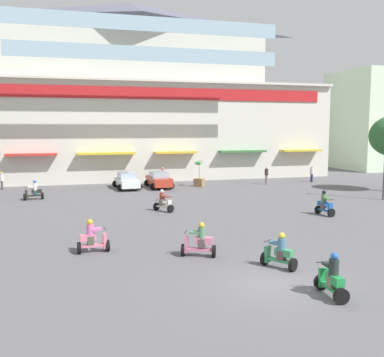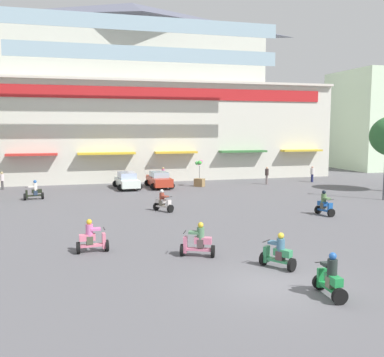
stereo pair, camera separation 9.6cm
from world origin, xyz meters
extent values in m
plane|color=#5A595E|center=(0.00, 13.00, 0.00)|extent=(128.00, 128.00, 0.00)
cube|color=silver|center=(0.00, 35.71, 5.00)|extent=(42.32, 11.42, 10.01)
cube|color=silver|center=(0.00, 36.28, 13.21)|extent=(27.40, 10.28, 6.40)
pyramid|color=#575A6B|center=(0.00, 36.28, 17.75)|extent=(27.95, 10.51, 2.68)
cube|color=red|center=(0.00, 29.94, 8.88)|extent=(38.94, 0.12, 1.17)
cube|color=beige|center=(0.00, 29.90, 10.13)|extent=(42.32, 0.70, 0.24)
cube|color=red|center=(-10.43, 29.45, 3.01)|extent=(4.57, 1.10, 0.20)
cube|color=gold|center=(-3.58, 29.45, 3.01)|extent=(5.51, 1.10, 0.20)
cube|color=gold|center=(3.31, 29.45, 3.01)|extent=(4.27, 1.10, 0.20)
cube|color=#356E38|center=(10.55, 29.45, 3.01)|extent=(5.08, 1.10, 0.20)
cube|color=gold|center=(17.41, 29.45, 3.01)|extent=(4.57, 1.10, 0.20)
cube|color=#99B7C6|center=(0.00, 25.39, 11.93)|extent=(24.12, 0.08, 1.28)
cube|color=#99B7C6|center=(0.00, 25.39, 14.49)|extent=(24.12, 0.08, 1.28)
cube|color=silver|center=(33.17, 36.96, 6.42)|extent=(10.90, 10.20, 12.84)
cube|color=silver|center=(-2.09, 25.92, 0.60)|extent=(1.87, 4.59, 0.66)
cube|color=#9EACC9|center=(-2.09, 25.92, 1.21)|extent=(1.51, 2.33, 0.55)
cylinder|color=black|center=(-2.98, 27.26, 0.30)|extent=(0.61, 0.20, 0.60)
cylinder|color=black|center=(-1.37, 27.36, 0.30)|extent=(0.61, 0.20, 0.60)
cylinder|color=black|center=(-2.81, 24.48, 0.30)|extent=(0.61, 0.20, 0.60)
cylinder|color=black|center=(-1.21, 24.57, 0.30)|extent=(0.61, 0.20, 0.60)
cube|color=#B03421|center=(0.85, 25.78, 0.63)|extent=(1.76, 4.42, 0.72)
cube|color=#97B7C8|center=(0.85, 25.78, 1.23)|extent=(1.47, 2.23, 0.48)
cylinder|color=black|center=(-0.01, 27.12, 0.30)|extent=(0.60, 0.18, 0.60)
cylinder|color=black|center=(1.63, 27.16, 0.30)|extent=(0.60, 0.18, 0.60)
cylinder|color=black|center=(0.06, 24.41, 0.30)|extent=(0.60, 0.18, 0.60)
cylinder|color=black|center=(1.71, 24.45, 0.30)|extent=(0.60, 0.18, 0.60)
cylinder|color=black|center=(-2.31, 4.21, 0.26)|extent=(0.34, 0.53, 0.52)
cylinder|color=black|center=(-1.10, 3.68, 0.26)|extent=(0.34, 0.53, 0.52)
cube|color=#D36F8F|center=(-1.71, 3.95, 0.32)|extent=(1.18, 0.73, 0.10)
cube|color=#D36F8F|center=(-1.49, 3.85, 0.72)|extent=(0.80, 0.58, 0.28)
cube|color=#D36F8F|center=(-2.19, 4.16, 0.51)|extent=(0.26, 0.35, 0.70)
cylinder|color=black|center=(-2.22, 4.17, 1.06)|extent=(0.24, 0.49, 0.04)
cube|color=#4E3F41|center=(-1.59, 3.89, 0.60)|extent=(0.39, 0.41, 0.36)
cylinder|color=#4E7C58|center=(-1.59, 3.89, 1.03)|extent=(0.42, 0.42, 0.50)
sphere|color=gold|center=(-1.59, 3.89, 1.39)|extent=(0.25, 0.25, 0.25)
cube|color=#4E7C58|center=(-1.85, 4.01, 1.05)|extent=(0.54, 0.49, 0.10)
cylinder|color=black|center=(-0.73, 13.81, 0.26)|extent=(0.51, 0.42, 0.52)
cylinder|color=black|center=(-1.46, 14.85, 0.26)|extent=(0.51, 0.42, 0.52)
cube|color=silver|center=(-1.09, 14.33, 0.32)|extent=(0.87, 1.07, 0.10)
cube|color=silver|center=(-1.22, 14.52, 0.68)|extent=(0.66, 0.75, 0.28)
cube|color=silver|center=(-0.80, 13.92, 0.48)|extent=(0.34, 0.30, 0.66)
cylinder|color=black|center=(-0.78, 13.90, 1.02)|extent=(0.45, 0.33, 0.04)
cube|color=#6B6455|center=(-1.17, 14.44, 0.56)|extent=(0.42, 0.41, 0.36)
cylinder|color=brown|center=(-1.17, 14.44, 0.99)|extent=(0.45, 0.45, 0.49)
sphere|color=silver|center=(-1.17, 14.44, 1.34)|extent=(0.25, 0.25, 0.25)
cube|color=brown|center=(-1.00, 14.21, 1.01)|extent=(0.53, 0.56, 0.10)
cylinder|color=black|center=(0.56, 2.13, 0.26)|extent=(0.51, 0.41, 0.52)
cylinder|color=black|center=(1.26, 1.09, 0.26)|extent=(0.51, 0.41, 0.52)
cube|color=#328856|center=(0.91, 1.61, 0.32)|extent=(0.85, 1.07, 0.10)
cube|color=#328856|center=(1.03, 1.42, 0.67)|extent=(0.64, 0.75, 0.28)
cube|color=#328856|center=(0.63, 2.03, 0.47)|extent=(0.34, 0.30, 0.66)
cylinder|color=black|center=(0.61, 2.05, 1.01)|extent=(0.45, 0.32, 0.04)
cube|color=#533C3E|center=(0.98, 1.51, 0.55)|extent=(0.42, 0.41, 0.36)
cylinder|color=#3E6783|center=(0.98, 1.51, 0.97)|extent=(0.44, 0.44, 0.49)
sphere|color=gold|center=(0.98, 1.51, 1.33)|extent=(0.25, 0.25, 0.25)
cube|color=#3E6783|center=(0.82, 1.73, 1.00)|extent=(0.53, 0.55, 0.10)
cylinder|color=black|center=(8.59, 9.82, 0.26)|extent=(0.54, 0.23, 0.52)
cylinder|color=black|center=(8.38, 10.98, 0.26)|extent=(0.54, 0.23, 0.52)
cube|color=#1C53A3|center=(8.48, 10.40, 0.32)|extent=(0.46, 1.07, 0.10)
cube|color=#1C53A3|center=(8.45, 10.61, 0.72)|extent=(0.41, 0.70, 0.28)
cube|color=#1C53A3|center=(8.57, 9.94, 0.51)|extent=(0.34, 0.19, 0.71)
cylinder|color=black|center=(8.57, 9.91, 1.06)|extent=(0.52, 0.13, 0.04)
cube|color=#515146|center=(8.46, 10.52, 0.60)|extent=(0.36, 0.33, 0.36)
cylinder|color=#56784B|center=(8.46, 10.52, 1.07)|extent=(0.37, 0.37, 0.57)
sphere|color=black|center=(8.46, 10.52, 1.46)|extent=(0.25, 0.25, 0.25)
cube|color=#56784B|center=(8.51, 10.26, 1.10)|extent=(0.41, 0.49, 0.10)
cylinder|color=black|center=(-10.38, 21.49, 0.26)|extent=(0.24, 0.54, 0.52)
cylinder|color=black|center=(-9.11, 21.74, 0.26)|extent=(0.24, 0.54, 0.52)
cube|color=black|center=(-9.75, 21.61, 0.32)|extent=(1.17, 0.50, 0.10)
cube|color=black|center=(-9.52, 21.66, 0.65)|extent=(0.77, 0.44, 0.28)
cube|color=black|center=(-10.26, 21.51, 0.46)|extent=(0.20, 0.34, 0.64)
cylinder|color=black|center=(-10.28, 21.51, 0.99)|extent=(0.14, 0.52, 0.04)
cube|color=#243348|center=(-9.62, 21.64, 0.53)|extent=(0.34, 0.37, 0.36)
cylinder|color=silver|center=(-9.62, 21.64, 0.99)|extent=(0.38, 0.38, 0.57)
sphere|color=#2659A3|center=(-9.62, 21.64, 1.39)|extent=(0.25, 0.25, 0.25)
cube|color=silver|center=(-9.90, 21.58, 1.02)|extent=(0.50, 0.42, 0.10)
cylinder|color=black|center=(1.27, -0.88, 0.26)|extent=(0.53, 0.18, 0.52)
cylinder|color=black|center=(1.18, -2.19, 0.26)|extent=(0.53, 0.18, 0.52)
cube|color=#1F8A42|center=(1.22, -1.53, 0.32)|extent=(0.36, 1.17, 0.10)
cube|color=#1F8A42|center=(1.21, -1.77, 0.66)|extent=(0.35, 0.75, 0.28)
cube|color=#1F8A42|center=(1.26, -1.01, 0.47)|extent=(0.33, 0.16, 0.65)
cylinder|color=black|center=(1.26, -0.98, 1.00)|extent=(0.52, 0.07, 0.04)
cube|color=#696A55|center=(1.21, -1.66, 0.54)|extent=(0.34, 0.30, 0.36)
cylinder|color=#242D2B|center=(1.21, -1.66, 1.01)|extent=(0.34, 0.34, 0.58)
sphere|color=#2459AB|center=(1.21, -1.66, 1.41)|extent=(0.25, 0.25, 0.25)
cube|color=#242D2B|center=(1.24, -1.38, 1.04)|extent=(0.37, 0.46, 0.10)
cylinder|color=black|center=(-5.41, 5.81, 0.26)|extent=(0.17, 0.53, 0.52)
cylinder|color=black|center=(-6.65, 5.74, 0.26)|extent=(0.17, 0.53, 0.52)
cube|color=#DE708B|center=(-6.03, 5.77, 0.32)|extent=(1.11, 0.35, 0.10)
cube|color=#DE708B|center=(-6.25, 5.76, 0.70)|extent=(0.71, 0.34, 0.28)
cube|color=#DE708B|center=(-5.53, 5.80, 0.49)|extent=(0.16, 0.33, 0.68)
cylinder|color=black|center=(-5.51, 5.81, 1.04)|extent=(0.07, 0.52, 0.04)
cube|color=#454937|center=(-6.15, 5.77, 0.58)|extent=(0.30, 0.34, 0.36)
cylinder|color=#CE68A7|center=(-6.15, 5.77, 1.02)|extent=(0.34, 0.34, 0.52)
sphere|color=gold|center=(-6.15, 5.77, 1.39)|extent=(0.25, 0.25, 0.25)
cube|color=#CE68A7|center=(-5.88, 5.78, 1.04)|extent=(0.46, 0.37, 0.10)
cylinder|color=slate|center=(1.81, 28.64, 0.41)|extent=(0.25, 0.25, 0.82)
cylinder|color=pink|center=(1.81, 28.64, 1.12)|extent=(0.40, 0.40, 0.58)
sphere|color=tan|center=(1.81, 28.64, 1.52)|extent=(0.22, 0.22, 0.22)
cylinder|color=navy|center=(16.61, 25.76, 0.40)|extent=(0.35, 0.35, 0.80)
cylinder|color=silver|center=(16.61, 25.76, 1.10)|extent=(0.56, 0.56, 0.61)
sphere|color=tan|center=(16.61, 25.76, 1.51)|extent=(0.22, 0.22, 0.22)
cylinder|color=#464343|center=(-12.89, 28.11, 0.40)|extent=(0.28, 0.28, 0.79)
cylinder|color=silver|center=(-12.89, 28.11, 1.09)|extent=(0.46, 0.46, 0.59)
sphere|color=tan|center=(-12.89, 28.11, 1.50)|extent=(0.24, 0.24, 0.24)
cylinder|color=slate|center=(11.38, 25.27, 0.44)|extent=(0.31, 0.31, 0.89)
cylinder|color=#362B29|center=(11.38, 25.27, 1.20)|extent=(0.50, 0.50, 0.62)
sphere|color=tan|center=(11.38, 25.27, 1.61)|extent=(0.20, 0.20, 0.20)
cube|color=olive|center=(4.63, 25.50, 0.38)|extent=(1.06, 1.06, 0.75)
cylinder|color=#4C4C4C|center=(4.63, 25.50, 1.35)|extent=(0.04, 0.04, 1.20)
sphere|color=#EF2F9A|center=(4.75, 25.48, 2.34)|extent=(0.32, 0.32, 0.32)
sphere|color=#DB2E90|center=(4.65, 25.64, 2.19)|extent=(0.37, 0.37, 0.37)
sphere|color=#53BF5B|center=(4.39, 25.49, 2.21)|extent=(0.36, 0.36, 0.36)
sphere|color=#49C84D|center=(4.59, 25.25, 2.28)|extent=(0.39, 0.39, 0.39)
camera|label=1|loc=(-6.85, -13.70, 5.53)|focal=41.12mm
camera|label=2|loc=(-6.76, -13.73, 5.53)|focal=41.12mm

